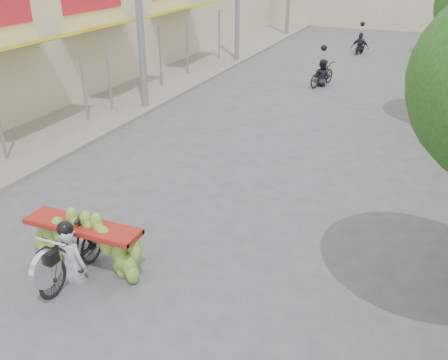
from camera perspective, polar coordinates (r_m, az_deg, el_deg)
sidewalk_left at (r=21.81m, az=-8.46°, el=10.79°), size 4.00×60.00×0.12m
shophouse_row_left at (r=23.51m, az=-21.32°, el=17.76°), size 9.77×40.00×6.00m
banana_motorbike at (r=9.12m, az=-16.59°, el=-6.86°), size 2.20×1.89×1.99m
bg_motorbike_a at (r=21.79m, az=11.17°, el=12.40°), size 1.08×1.82×1.95m
bg_motorbike_b at (r=26.09m, az=21.61°, el=13.53°), size 1.14×1.57×1.95m
bg_motorbike_c at (r=29.31m, az=15.39°, el=15.32°), size 1.02×1.61×1.95m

